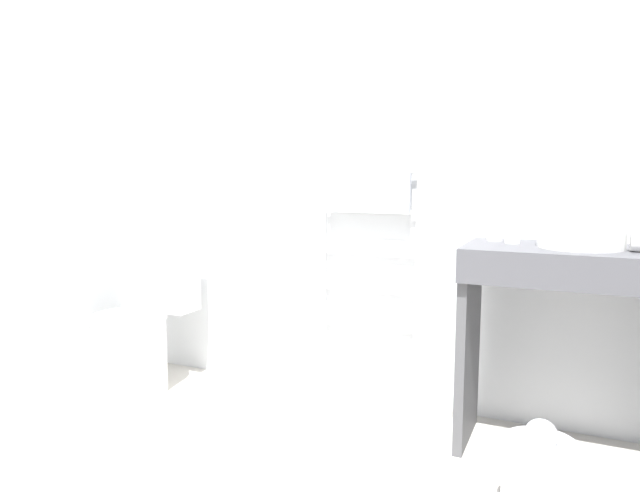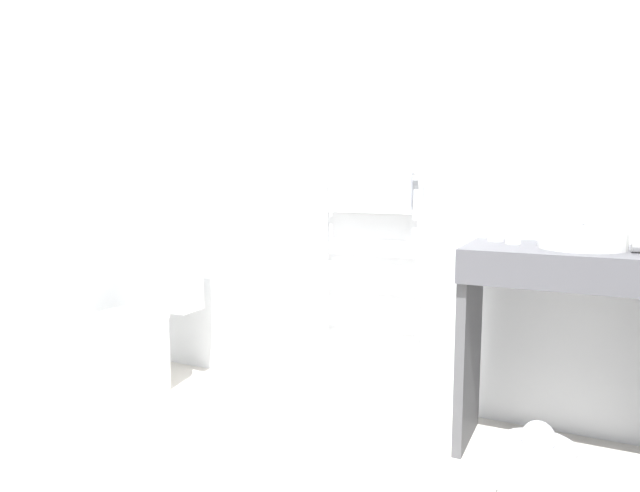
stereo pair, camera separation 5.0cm
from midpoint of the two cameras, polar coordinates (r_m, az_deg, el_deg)
name	(u,v)px [view 1 (the left image)]	position (r m, az deg, el deg)	size (l,w,h in m)	color
wall_back	(363,151)	(2.94, 3.79, 9.47)	(3.24, 0.12, 2.54)	silver
wall_side	(17,151)	(3.27, -28.44, 8.39)	(0.12, 2.07, 2.54)	silver
toilet	(139,331)	(3.28, -18.05, -8.11)	(0.42, 0.55, 0.74)	white
towel_radiator	(368,231)	(2.82, 4.35, 1.52)	(0.52, 0.06, 1.21)	silver
vanity_counter	(571,321)	(2.49, 23.30, -6.90)	(0.84, 0.45, 0.87)	#4C4C51
sink_basin	(581,236)	(2.46, 24.10, 0.88)	(0.33, 0.33, 0.08)	white
faucet	(581,226)	(2.61, 24.16, 1.83)	(0.02, 0.10, 0.11)	silver
cup_near_wall	(495,230)	(2.58, 16.55, 1.56)	(0.07, 0.07, 0.09)	white
cup_near_edge	(513,232)	(2.51, 18.16, 1.30)	(0.06, 0.06, 0.09)	white
trash_bin	(539,480)	(2.14, 20.36, -21.10)	(0.24, 0.27, 0.36)	silver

